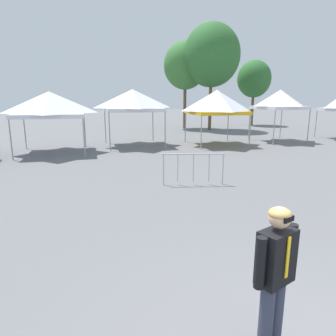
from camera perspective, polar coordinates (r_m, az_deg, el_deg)
name	(u,v)px	position (r m, az deg, el deg)	size (l,w,h in m)	color
canopy_tent_far_right	(50,104)	(17.16, -21.27, 11.06)	(3.66, 3.66, 3.17)	#9E9EA3
canopy_tent_behind_left	(133,100)	(18.66, -6.62, 12.47)	(3.43, 3.43, 3.34)	#9E9EA3
canopy_tent_center	(217,102)	(19.03, 9.13, 12.07)	(3.36, 3.36, 3.30)	#9E9EA3
canopy_tent_behind_center	(280,100)	(21.61, 20.22, 11.94)	(2.84, 2.84, 3.36)	#9E9EA3
person_foreground	(275,272)	(3.65, 19.38, -17.96)	(0.62, 0.36, 1.78)	#33384C
tree_behind_tents_right	(185,66)	(29.22, 3.25, 18.61)	(3.91, 3.91, 7.86)	brown
tree_behind_tents_left	(254,79)	(33.79, 15.82, 15.73)	(3.42, 3.42, 6.61)	brown
tree_behind_tents_center	(212,55)	(28.25, 8.18, 20.15)	(4.89, 4.89, 9.11)	brown
crowd_barrier_near_person	(193,163)	(10.15, 4.79, 0.98)	(2.04, 0.61, 1.08)	#B7BABF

